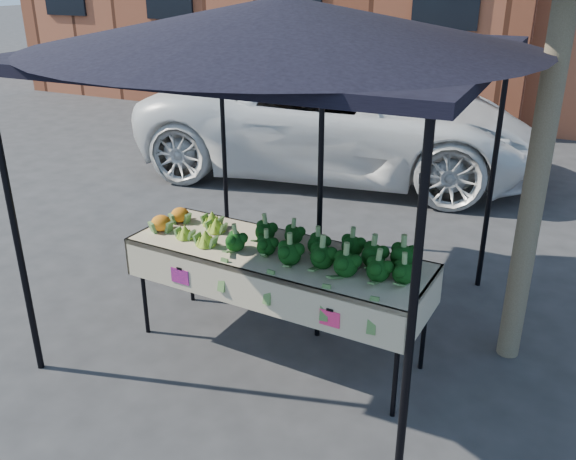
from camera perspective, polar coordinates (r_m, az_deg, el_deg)
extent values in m
plane|color=#2A2A2C|center=(5.11, -1.64, -11.56)|extent=(90.00, 90.00, 0.00)
cube|color=beige|center=(4.94, -1.00, -6.71)|extent=(2.45, 0.95, 0.90)
cube|color=#F22D8C|center=(4.81, -10.11, -4.55)|extent=(0.17, 0.01, 0.12)
cube|color=#FD2F6F|center=(4.27, 4.43, -8.08)|extent=(0.17, 0.01, 0.12)
ellipsoid|color=black|center=(4.57, 3.14, -1.41)|extent=(1.51, 0.54, 0.22)
ellipsoid|color=#A0B42A|center=(5.03, -7.68, 0.46)|extent=(0.40, 0.54, 0.17)
ellipsoid|color=orange|center=(5.25, -10.90, 1.15)|extent=(0.20, 0.40, 0.15)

